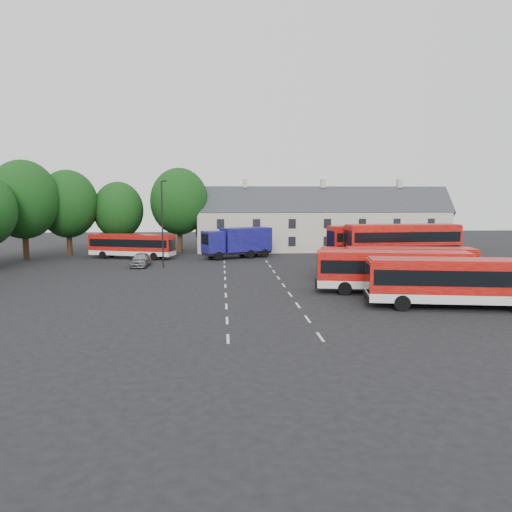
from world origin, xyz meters
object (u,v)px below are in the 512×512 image
Objects in this scene: bus_dd_south at (402,244)px; box_truck at (238,241)px; silver_car at (141,260)px; bus_row_a at (457,279)px; lamppost at (162,221)px.

box_truck is (-16.42, 12.11, -0.62)m from bus_dd_south.
bus_row_a is at bearing -40.82° from silver_car.
bus_dd_south is 27.82m from silver_car.
bus_row_a is 2.78× the size of silver_car.
silver_car is at bearing 147.54° from bus_row_a.
silver_car is at bearing 164.55° from bus_dd_south.
box_truck reaches higher than silver_car.
box_truck is at bearing 34.21° from silver_car.
lamppost is (-22.19, 21.54, 2.94)m from bus_row_a.
lamppost reaches higher than silver_car.
bus_row_a is 1.03× the size of bus_dd_south.
lamppost is at bearing 165.48° from bus_dd_south.
bus_row_a is at bearing -44.15° from lamppost.
bus_dd_south is 20.41m from box_truck.
silver_car is (-24.73, 22.43, -1.28)m from bus_row_a.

